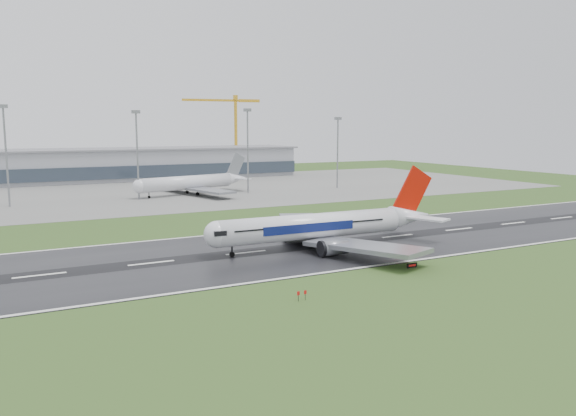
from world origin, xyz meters
TOP-DOWN VIEW (x-y plane):
  - ground at (0.00, 0.00)m, footprint 520.00×520.00m
  - runway at (0.00, 0.00)m, footprint 400.00×45.00m
  - apron at (0.00, 125.00)m, footprint 400.00×130.00m
  - terminal at (0.00, 185.00)m, footprint 240.00×36.00m
  - main_airliner at (38.22, -2.80)m, footprint 57.43×54.84m
  - parked_airliner at (41.97, 106.19)m, footprint 62.31×59.73m
  - tower_crane at (99.33, 200.00)m, footprint 45.05×8.88m
  - runway_sign at (42.61, -26.35)m, footprint 2.31×0.32m
  - floodmast_2 at (-22.57, 100.00)m, footprint 0.64×0.64m
  - floodmast_3 at (20.10, 100.00)m, footprint 0.64×0.64m
  - floodmast_4 at (63.70, 100.00)m, footprint 0.64×0.64m
  - floodmast_5 at (105.95, 100.00)m, footprint 0.64×0.64m

SIDE VIEW (x-z plane):
  - ground at x=0.00m, z-range 0.00..0.00m
  - apron at x=0.00m, z-range 0.00..0.08m
  - runway at x=0.00m, z-range 0.00..0.10m
  - runway_sign at x=42.61m, z-range 0.00..1.04m
  - terminal at x=0.00m, z-range 0.00..15.00m
  - parked_airliner at x=41.97m, z-range 0.08..15.30m
  - main_airliner at x=38.22m, z-range 0.10..16.62m
  - floodmast_5 at x=105.95m, z-range 0.00..29.43m
  - floodmast_3 at x=20.10m, z-range 0.00..31.19m
  - floodmast_4 at x=63.70m, z-range 0.00..32.44m
  - floodmast_2 at x=-22.57m, z-range 0.00..32.46m
  - tower_crane at x=99.33m, z-range 0.00..44.56m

